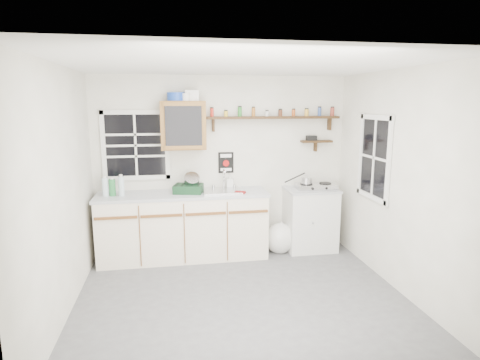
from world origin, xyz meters
name	(u,v)px	position (x,y,z in m)	size (l,w,h in m)	color
room	(242,187)	(0.00, 0.00, 1.25)	(3.64, 3.24, 2.54)	#4D4D50
main_cabinet	(184,225)	(-0.58, 1.30, 0.46)	(2.31, 0.63, 0.92)	beige
right_cabinet	(310,219)	(1.25, 1.32, 0.46)	(0.73, 0.57, 0.91)	silver
sink	(222,191)	(-0.05, 1.30, 0.93)	(0.52, 0.44, 0.29)	#B7B7BC
upper_cabinet	(183,125)	(-0.55, 1.44, 1.82)	(0.60, 0.32, 0.65)	brown
upper_cabinet_clutter	(182,96)	(-0.55, 1.44, 2.21)	(0.42, 0.24, 0.14)	#183B9D
spice_shelf	(274,117)	(0.74, 1.51, 1.93)	(1.91, 0.18, 0.35)	black
secondary_shelf	(315,141)	(1.36, 1.52, 1.58)	(0.45, 0.16, 0.24)	black
warning_sign	(226,163)	(0.05, 1.59, 1.28)	(0.22, 0.02, 0.30)	black
window_back	(136,145)	(-1.20, 1.59, 1.55)	(0.93, 0.03, 0.98)	black
window_right	(374,158)	(1.79, 0.55, 1.45)	(0.03, 0.78, 1.08)	black
water_bottles	(113,187)	(-1.49, 1.28, 1.05)	(0.28, 0.11, 0.29)	silver
dish_rack	(189,186)	(-0.49, 1.31, 1.01)	(0.44, 0.37, 0.28)	black
soap_bottle	(230,181)	(0.10, 1.52, 1.02)	(0.09, 0.09, 0.20)	silver
rag	(240,192)	(0.18, 1.16, 0.93)	(0.14, 0.12, 0.02)	maroon
hotplate	(316,186)	(1.31, 1.31, 0.95)	(0.58, 0.33, 0.08)	#B7B7BC
saucepan	(306,181)	(1.16, 1.31, 1.03)	(0.37, 0.18, 0.16)	#B7B7BC
trash_bag	(280,238)	(0.79, 1.27, 0.21)	(0.42, 0.38, 0.48)	silver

